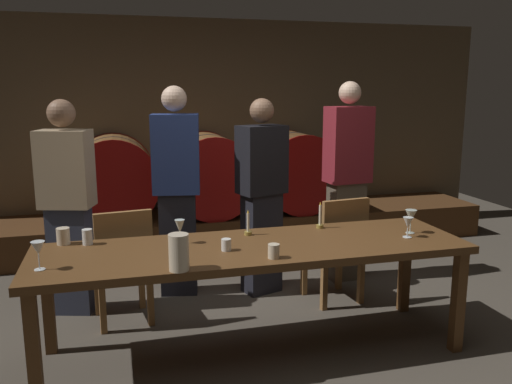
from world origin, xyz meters
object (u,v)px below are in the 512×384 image
(wine_glass_center_right, at_px, (408,223))
(guest_far_left, at_px, (68,206))
(chair_left, at_px, (123,261))
(wine_glass_far_right, at_px, (411,216))
(guest_far_right, at_px, (347,180))
(chair_right, at_px, (338,245))
(cup_far_left, at_px, (63,236))
(wine_barrel_center, at_px, (209,174))
(candle_left, at_px, (248,228))
(guest_center_right, at_px, (262,196))
(cup_far_right, at_px, (274,251))
(candle_right, at_px, (320,221))
(wine_glass_center_left, at_px, (180,227))
(dining_table, at_px, (254,255))
(cup_center_left, at_px, (87,237))
(pitcher, at_px, (179,252))
(cup_center_right, at_px, (226,245))
(guest_center_left, at_px, (177,190))
(wine_glass_far_left, at_px, (38,249))
(wine_barrel_right, at_px, (293,171))
(wine_barrel_left, at_px, (114,178))

(wine_glass_center_right, bearing_deg, guest_far_left, 154.19)
(chair_left, distance_m, wine_glass_far_right, 2.07)
(guest_far_right, distance_m, wine_glass_center_right, 1.22)
(chair_right, bearing_deg, cup_far_left, 0.62)
(wine_barrel_center, relative_size, guest_far_right, 0.49)
(guest_far_left, height_order, candle_left, guest_far_left)
(guest_center_right, bearing_deg, cup_far_right, 59.35)
(wine_glass_center_right, distance_m, wine_glass_far_right, 0.12)
(candle_right, relative_size, wine_glass_center_left, 1.22)
(dining_table, distance_m, guest_center_right, 1.08)
(wine_glass_center_left, height_order, cup_center_left, wine_glass_center_left)
(dining_table, relative_size, pitcher, 13.44)
(chair_right, xyz_separation_m, candle_left, (-0.84, -0.38, 0.29))
(chair_right, relative_size, wine_glass_far_right, 5.33)
(cup_center_left, bearing_deg, cup_center_right, -23.19)
(guest_center_left, xyz_separation_m, candle_right, (0.92, -0.88, -0.11))
(wine_barrel_center, distance_m, pitcher, 2.88)
(wine_glass_far_left, xyz_separation_m, cup_far_left, (0.09, 0.48, -0.07))
(guest_far_left, height_order, cup_far_left, guest_far_left)
(guest_center_right, relative_size, candle_left, 9.24)
(wine_glass_center_left, relative_size, cup_center_right, 2.11)
(guest_center_right, xyz_separation_m, cup_center_left, (-1.36, -0.72, -0.05))
(chair_right, relative_size, cup_center_left, 8.73)
(chair_left, distance_m, wine_glass_center_right, 2.03)
(guest_center_left, distance_m, wine_glass_far_right, 1.88)
(dining_table, bearing_deg, chair_right, 35.89)
(cup_far_right, bearing_deg, chair_left, 132.84)
(wine_glass_far_left, bearing_deg, wine_barrel_right, 47.57)
(pitcher, relative_size, wine_glass_far_right, 1.24)
(chair_left, relative_size, wine_glass_center_left, 5.54)
(chair_right, distance_m, cup_far_right, 1.25)
(wine_glass_far_left, bearing_deg, wine_barrel_left, 81.06)
(wine_glass_far_left, distance_m, wine_glass_far_right, 2.39)
(guest_center_right, bearing_deg, wine_glass_center_left, 29.14)
(wine_barrel_left, xyz_separation_m, cup_center_left, (-0.17, -2.16, -0.01))
(dining_table, bearing_deg, cup_far_right, -80.27)
(dining_table, relative_size, guest_center_left, 1.59)
(dining_table, xyz_separation_m, chair_right, (0.86, 0.62, -0.18))
(wine_barrel_left, relative_size, guest_center_left, 0.50)
(guest_center_right, distance_m, candle_left, 0.83)
(candle_left, xyz_separation_m, pitcher, (-0.54, -0.58, 0.06))
(wine_glass_center_right, relative_size, wine_glass_far_right, 0.84)
(wine_barrel_left, height_order, chair_left, wine_barrel_left)
(wine_glass_far_right, xyz_separation_m, cup_center_right, (-1.31, -0.06, -0.08))
(wine_glass_far_left, bearing_deg, chair_left, 60.40)
(chair_left, distance_m, candle_left, 0.98)
(wine_barrel_center, xyz_separation_m, candle_left, (-0.12, -2.22, -0.02))
(chair_left, xyz_separation_m, guest_center_right, (1.15, 0.36, 0.35))
(chair_left, bearing_deg, guest_far_right, -174.42)
(wine_barrel_right, xyz_separation_m, guest_far_left, (-2.30, -1.46, 0.04))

